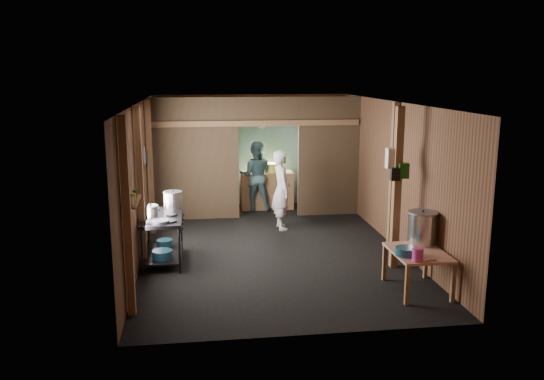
{
  "coord_description": "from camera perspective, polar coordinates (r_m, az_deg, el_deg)",
  "views": [
    {
      "loc": [
        -1.28,
        -9.64,
        3.12
      ],
      "look_at": [
        0.0,
        -0.2,
        1.1
      ],
      "focal_mm": 36.98,
      "sensor_mm": 36.0,
      "label": 1
    }
  ],
  "objects": [
    {
      "name": "wall_front",
      "position": [
        6.54,
        3.89,
        -4.24
      ],
      "size": [
        4.5,
        0.0,
        2.6
      ],
      "primitive_type": "cube",
      "color": "brown",
      "rests_on": "ground"
    },
    {
      "name": "wash_basin",
      "position": [
        8.11,
        13.5,
        -6.09
      ],
      "size": [
        0.4,
        0.4,
        0.11
      ],
      "primitive_type": "cylinder",
      "rotation": [
        0.0,
        0.0,
        -0.41
      ],
      "color": "navy",
      "rests_on": "prep_table"
    },
    {
      "name": "gas_range",
      "position": [
        9.52,
        -11.04,
        -4.9
      ],
      "size": [
        0.69,
        1.34,
        0.79
      ],
      "primitive_type": null,
      "color": "black",
      "rests_on": "floor"
    },
    {
      "name": "cross_beam",
      "position": [
        11.91,
        -1.53,
        6.81
      ],
      "size": [
        4.4,
        0.12,
        0.12
      ],
      "primitive_type": "cube",
      "color": "#886042",
      "rests_on": "wall_left"
    },
    {
      "name": "post_left_a",
      "position": [
        7.33,
        -14.54,
        -2.8
      ],
      "size": [
        0.1,
        0.12,
        2.6
      ],
      "primitive_type": "cube",
      "color": "#886042",
      "rests_on": "floor"
    },
    {
      "name": "pink_bucket",
      "position": [
        7.9,
        14.62,
        -6.37
      ],
      "size": [
        0.18,
        0.18,
        0.18
      ],
      "primitive_type": "cylinder",
      "rotation": [
        0.0,
        0.0,
        0.18
      ],
      "color": "#C23888",
      "rests_on": "prep_table"
    },
    {
      "name": "bag_white",
      "position": [
        9.07,
        12.25,
        3.2
      ],
      "size": [
        0.22,
        0.15,
        0.32
      ],
      "primitive_type": "cube",
      "color": "silver",
      "rests_on": "post_free"
    },
    {
      "name": "cook",
      "position": [
        11.21,
        0.98,
        0.01
      ],
      "size": [
        0.43,
        0.61,
        1.6
      ],
      "primitive_type": "imported",
      "rotation": [
        0.0,
        0.0,
        1.66
      ],
      "color": "silver",
      "rests_on": "floor"
    },
    {
      "name": "wall_back",
      "position": [
        13.33,
        -2.14,
        4.12
      ],
      "size": [
        4.5,
        0.0,
        2.6
      ],
      "primitive_type": "cube",
      "color": "brown",
      "rests_on": "ground"
    },
    {
      "name": "stock_pot",
      "position": [
        8.66,
        15.05,
        -3.79
      ],
      "size": [
        0.54,
        0.54,
        0.51
      ],
      "primitive_type": null,
      "rotation": [
        0.0,
        0.0,
        -0.26
      ],
      "color": "silver",
      "rests_on": "prep_table"
    },
    {
      "name": "bag_black",
      "position": [
        8.95,
        12.4,
        1.58
      ],
      "size": [
        0.14,
        0.1,
        0.2
      ],
      "primitive_type": "cube",
      "color": "black",
      "rests_on": "post_free"
    },
    {
      "name": "turquoise_panel",
      "position": [
        13.28,
        -2.11,
        3.87
      ],
      "size": [
        4.4,
        0.06,
        2.5
      ],
      "primitive_type": "cube",
      "color": "#7CB1B1",
      "rests_on": "wall_back"
    },
    {
      "name": "post_left_b",
      "position": [
        9.08,
        -13.25,
        0.07
      ],
      "size": [
        0.1,
        0.12,
        2.6
      ],
      "primitive_type": "cube",
      "color": "#886042",
      "rests_on": "floor"
    },
    {
      "name": "jar_white",
      "position": [
        7.53,
        -14.16,
        -1.1
      ],
      "size": [
        0.07,
        0.07,
        0.1
      ],
      "primitive_type": "cylinder",
      "color": "silver",
      "rests_on": "wall_shelf"
    },
    {
      "name": "worker_back",
      "position": [
        12.74,
        -1.68,
        1.47
      ],
      "size": [
        0.87,
        0.73,
        1.6
      ],
      "primitive_type": "imported",
      "rotation": [
        0.0,
        0.0,
        2.97
      ],
      "color": "#42676C",
      "rests_on": "floor"
    },
    {
      "name": "stove_pot_med",
      "position": [
        9.36,
        -12.22,
        -2.19
      ],
      "size": [
        0.31,
        0.31,
        0.21
      ],
      "primitive_type": null,
      "rotation": [
        0.0,
        0.0,
        0.31
      ],
      "color": "silver",
      "rests_on": "gas_range"
    },
    {
      "name": "floor",
      "position": [
        10.22,
        -0.15,
        -5.81
      ],
      "size": [
        4.5,
        7.0,
        0.0
      ],
      "primitive_type": "cube",
      "color": "black",
      "rests_on": "ground"
    },
    {
      "name": "jar_green",
      "position": [
        7.99,
        -13.8,
        -0.35
      ],
      "size": [
        0.06,
        0.06,
        0.1
      ],
      "primitive_type": "cylinder",
      "color": "#144E0D",
      "rests_on": "wall_shelf"
    },
    {
      "name": "pan_lid_small",
      "position": [
        10.6,
        -12.68,
        3.16
      ],
      "size": [
        0.03,
        0.3,
        0.3
      ],
      "primitive_type": "cylinder",
      "rotation": [
        0.0,
        1.57,
        0.0
      ],
      "color": "black",
      "rests_on": "wall_left"
    },
    {
      "name": "wall_shelf",
      "position": [
        7.79,
        -13.94,
        -1.16
      ],
      "size": [
        0.14,
        0.8,
        0.03
      ],
      "primitive_type": "cube",
      "color": "#886042",
      "rests_on": "wall_left"
    },
    {
      "name": "yellow_tub",
      "position": [
        12.89,
        0.03,
        2.29
      ],
      "size": [
        0.37,
        0.37,
        0.2
      ],
      "primitive_type": "cylinder",
      "color": "gold",
      "rests_on": "back_counter"
    },
    {
      "name": "back_counter",
      "position": [
        12.98,
        -0.55,
        -0.02
      ],
      "size": [
        1.2,
        0.5,
        0.85
      ],
      "primitive_type": "cube",
      "color": "#886042",
      "rests_on": "floor"
    },
    {
      "name": "ceiling",
      "position": [
        9.74,
        -0.16,
        8.91
      ],
      "size": [
        4.5,
        7.0,
        0.0
      ],
      "primitive_type": "cube",
      "color": "#514943",
      "rests_on": "ground"
    },
    {
      "name": "wall_right",
      "position": [
        10.43,
        12.2,
        1.64
      ],
      "size": [
        0.0,
        7.0,
        2.6
      ],
      "primitive_type": "cube",
      "color": "brown",
      "rests_on": "ground"
    },
    {
      "name": "frying_pan",
      "position": [
        8.99,
        -11.3,
        -3.15
      ],
      "size": [
        0.44,
        0.56,
        0.07
      ],
      "primitive_type": null,
      "rotation": [
        0.0,
        0.0,
        0.38
      ],
      "color": "gray",
      "rests_on": "gas_range"
    },
    {
      "name": "bag_green",
      "position": [
        9.01,
        13.21,
        1.93
      ],
      "size": [
        0.16,
        0.12,
        0.24
      ],
      "primitive_type": "cube",
      "color": "#144E0D",
      "rests_on": "post_free"
    },
    {
      "name": "stove_saucepan",
      "position": [
        9.85,
        -11.99,
        -1.71
      ],
      "size": [
        0.15,
        0.15,
        0.09
      ],
      "primitive_type": "cylinder",
      "rotation": [
        0.0,
        0.0,
        0.04
      ],
      "color": "silver",
      "rests_on": "gas_range"
    },
    {
      "name": "red_cup",
      "position": [
        12.85,
        -1.94,
        2.11
      ],
      "size": [
        0.12,
        0.12,
        0.14
      ],
      "primitive_type": "cylinder",
      "color": "#99401E",
      "rests_on": "back_counter"
    },
    {
      "name": "pan_lid_big",
      "position": [
        10.19,
        -12.89,
        3.37
      ],
      "size": [
        0.03,
        0.34,
        0.34
      ],
      "primitive_type": "cylinder",
      "rotation": [
        0.0,
        1.57,
        0.0
      ],
      "color": "gray",
      "rests_on": "wall_left"
    },
    {
      "name": "wall_left",
      "position": [
        9.86,
        -13.23,
        1.01
      ],
      "size": [
        0.0,
        7.0,
        2.6
      ],
      "primitive_type": "cube",
      "color": "brown",
      "rests_on": "ground"
    },
    {
      "name": "post_left_c",
      "position": [
        11.03,
        -12.3,
        2.2
      ],
      "size": [
        0.1,
        0.12,
        2.6
      ],
      "primitive_type": "cube",
      "color": "#886042",
      "rests_on": "floor"
    },
    {
      "name": "jar_yellow",
      "position": [
        7.77,
        -13.97,
        -0.69
      ],
      "size": [
        0.08,
        0.08,
        0.1
      ],
      "primitive_type": "cylinder",
      "color": "gold",
      "rests_on": "wall_shelf"
    },
    {
      "name": "wall_clock",
      "position": [
        13.19,
        -1.03,
        6.66
      ],
      "size": [
        0.2,
        0.03,
        0.2
      ],
      "primitive_type": "cylinder",
      "rotation": [
        1.57,
        0.0,
        0.0
      ],
      "color": "silver",
      "rests_on": "wall_back"
    },
    {
      "name": "partition_header",
      "position": [
        11.97,
        -0.36,
        8.04
      ],
      "size": [
        1.3,
        0.1,
        0.6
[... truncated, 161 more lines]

